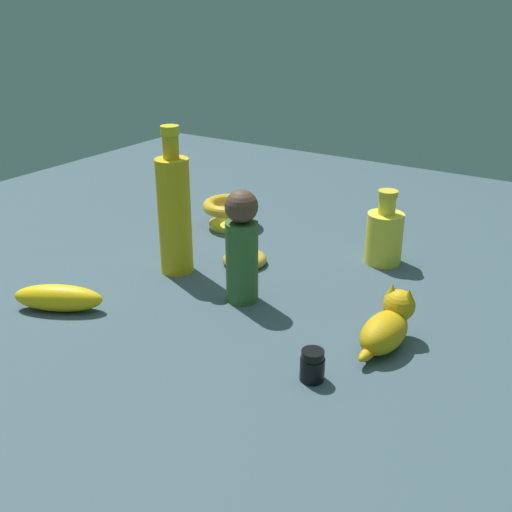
{
  "coord_description": "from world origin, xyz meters",
  "views": [
    {
      "loc": [
        0.5,
        -0.78,
        0.49
      ],
      "look_at": [
        0.0,
        0.0,
        0.09
      ],
      "focal_mm": 42.89,
      "sensor_mm": 36.0,
      "label": 1
    }
  ],
  "objects": [
    {
      "name": "banana",
      "position": [
        -0.26,
        -0.2,
        0.02
      ],
      "size": [
        0.15,
        0.11,
        0.05
      ],
      "primitive_type": "ellipsoid",
      "rotation": [
        0.0,
        0.0,
        3.61
      ],
      "color": "yellow",
      "rests_on": "ground"
    },
    {
      "name": "bottle_tall",
      "position": [
        -0.2,
        0.03,
        0.12
      ],
      "size": [
        0.06,
        0.06,
        0.28
      ],
      "color": "gold",
      "rests_on": "ground"
    },
    {
      "name": "ground",
      "position": [
        0.0,
        0.0,
        0.0
      ],
      "size": [
        2.0,
        2.0,
        0.0
      ],
      "primitive_type": "plane",
      "color": "#384C56"
    },
    {
      "name": "cat_figurine",
      "position": [
        0.24,
        -0.01,
        0.04
      ],
      "size": [
        0.07,
        0.14,
        0.09
      ],
      "color": "#C4940F",
      "rests_on": "ground"
    },
    {
      "name": "bottle_short",
      "position": [
        0.11,
        0.28,
        0.06
      ],
      "size": [
        0.07,
        0.07,
        0.15
      ],
      "color": "yellow",
      "rests_on": "ground"
    },
    {
      "name": "bowl",
      "position": [
        -0.25,
        0.28,
        0.04
      ],
      "size": [
        0.12,
        0.12,
        0.06
      ],
      "color": "yellow",
      "rests_on": "ground"
    },
    {
      "name": "person_figure_adult",
      "position": [
        -0.03,
        -0.0,
        0.1
      ],
      "size": [
        0.07,
        0.07,
        0.2
      ],
      "color": "#36612B",
      "rests_on": "ground"
    },
    {
      "name": "nail_polish_jar",
      "position": [
        0.18,
        -0.14,
        0.02
      ],
      "size": [
        0.03,
        0.03,
        0.05
      ],
      "color": "black",
      "rests_on": "ground"
    },
    {
      "name": "bangle",
      "position": [
        -0.11,
        0.13,
        0.01
      ],
      "size": [
        0.09,
        0.09,
        0.02
      ],
      "primitive_type": "torus",
      "color": "#B78C2A",
      "rests_on": "ground"
    }
  ]
}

